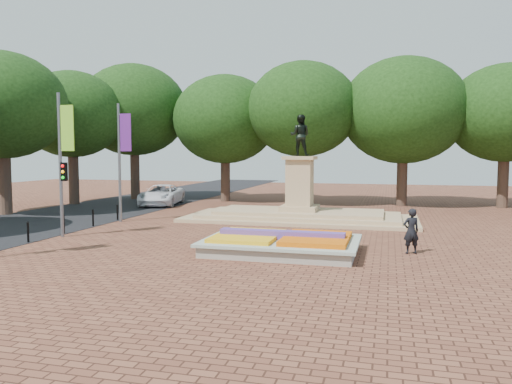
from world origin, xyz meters
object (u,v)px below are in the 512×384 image
monument (300,206)px  pedestrian (411,231)px  flower_bed (282,243)px  van (162,195)px

monument → pedestrian: size_ratio=7.52×
monument → flower_bed: bearing=-84.1°
monument → van: 13.34m
monument → pedestrian: 10.80m
flower_bed → pedestrian: size_ratio=3.39×
flower_bed → pedestrian: pedestrian is taller
pedestrian → monument: bearing=-78.2°
flower_bed → pedestrian: bearing=12.4°
monument → van: monument is taller
van → flower_bed: bearing=-61.1°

